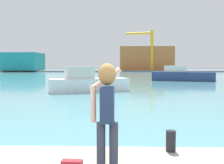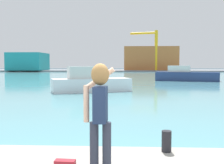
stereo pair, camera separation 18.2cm
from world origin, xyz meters
name	(u,v)px [view 2 (the right image)]	position (x,y,z in m)	size (l,w,h in m)	color
ground_plane	(123,76)	(0.00, 50.00, 0.00)	(220.00, 220.00, 0.00)	#334751
harbor_water	(123,76)	(0.00, 52.00, 0.01)	(140.00, 100.00, 0.02)	#599EA8
far_shore_dock	(124,71)	(0.00, 92.00, 0.22)	(140.00, 20.00, 0.44)	gray
person_photographer	(100,107)	(-0.02, 0.58, 1.66)	(0.53, 0.55, 1.74)	#2D3342
harbor_bollard	(166,141)	(1.20, 1.71, 0.80)	(0.19, 0.19, 0.42)	black
boat_moored	(90,83)	(-2.59, 19.24, 0.79)	(6.84, 4.15, 2.14)	white
boat_moored_2	(186,75)	(8.87, 35.15, 0.82)	(8.86, 4.70, 2.15)	navy
warehouse_left	(28,62)	(-31.77, 86.06, 3.28)	(11.04, 11.86, 5.68)	teal
warehouse_right	(150,59)	(8.88, 90.86, 4.33)	(17.68, 11.74, 7.78)	#B26633
port_crane	(153,46)	(9.33, 85.62, 8.23)	(8.82, 2.96, 12.83)	yellow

